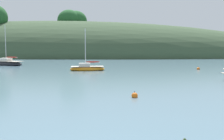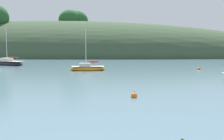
{
  "view_description": "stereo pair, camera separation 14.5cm",
  "coord_description": "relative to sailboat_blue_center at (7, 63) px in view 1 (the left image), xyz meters",
  "views": [
    {
      "loc": [
        1.61,
        -6.09,
        3.66
      ],
      "look_at": [
        0.0,
        20.0,
        1.2
      ],
      "focal_mm": 43.94,
      "sensor_mm": 36.0,
      "label": 1
    },
    {
      "loc": [
        1.75,
        -6.08,
        3.66
      ],
      "look_at": [
        0.0,
        20.0,
        1.2
      ],
      "focal_mm": 43.94,
      "sensor_mm": 36.0,
      "label": 2
    }
  ],
  "objects": [
    {
      "name": "mooring_buoy_outer",
      "position": [
        31.29,
        -6.27,
        -0.26
      ],
      "size": [
        0.44,
        0.44,
        0.54
      ],
      "color": "orange",
      "rests_on": "ground"
    },
    {
      "name": "far_shoreline_hill",
      "position": [
        -5.46,
        36.88,
        -0.24
      ],
      "size": [
        150.0,
        36.0,
        25.78
      ],
      "color": "#384C33",
      "rests_on": "ground"
    },
    {
      "name": "sailboat_navy_dinghy",
      "position": [
        15.37,
        -8.69,
        -0.06
      ],
      "size": [
        5.08,
        2.47,
        6.0
      ],
      "color": "orange",
      "rests_on": "ground"
    },
    {
      "name": "sailboat_blue_center",
      "position": [
        0.0,
        0.0,
        0.0
      ],
      "size": [
        6.48,
        4.08,
        7.23
      ],
      "color": "#232328",
      "rests_on": "ground"
    },
    {
      "name": "mooring_buoy_channel",
      "position": [
        21.62,
        -27.82,
        -0.26
      ],
      "size": [
        0.44,
        0.44,
        0.54
      ],
      "color": "orange",
      "rests_on": "ground"
    }
  ]
}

